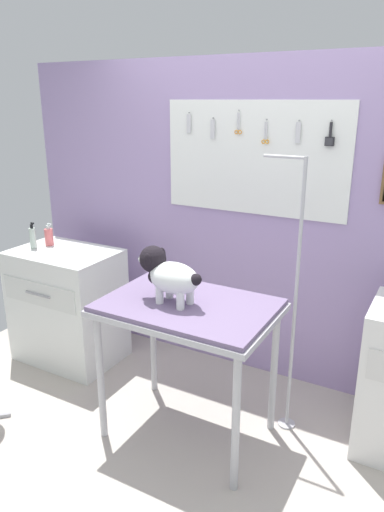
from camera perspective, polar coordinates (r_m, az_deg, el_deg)
The scene contains 8 objects.
ground at distance 3.02m, azimuth -3.27°, elevation -24.15°, with size 4.40×4.00×0.04m, color #B4ABA0.
rear_wall_panel at distance 3.47m, azimuth 7.80°, elevation 3.97°, with size 4.00×0.11×2.30m.
grooming_table at distance 2.81m, azimuth -0.48°, elevation -7.29°, with size 1.01×0.69×0.89m.
grooming_arm at distance 2.93m, azimuth 12.03°, elevation -6.47°, with size 0.29×0.11×1.72m.
dog at distance 2.73m, azimuth -2.92°, elevation -2.16°, with size 0.44×0.23×0.32m.
counter_left at distance 3.93m, azimuth -14.62°, elevation -5.73°, with size 0.80×0.58×0.91m.
shampoo_bottle at distance 3.94m, azimuth -16.75°, elevation 2.25°, with size 0.07×0.07×0.18m.
spray_bottle_tall at distance 3.89m, azimuth -18.52°, elevation 2.08°, with size 0.05×0.05×0.21m.
Camera 1 is at (1.22, -1.86, 2.01)m, focal length 33.43 mm.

